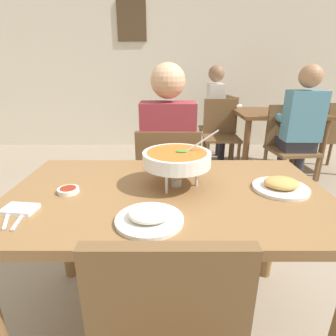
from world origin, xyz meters
name	(u,v)px	position (x,y,z in m)	size (l,w,h in m)	color
ground_plane	(168,321)	(0.00, 0.00, 0.00)	(16.00, 16.00, 0.00)	gray
cafe_rear_partition	(169,52)	(0.00, 3.58, 1.50)	(10.00, 0.10, 3.00)	beige
picture_frame_hung	(132,21)	(-0.55, 3.52, 1.93)	(0.44, 0.03, 0.56)	#4C3823
dining_table_main	(168,213)	(0.00, 0.00, 0.66)	(1.39, 0.83, 0.77)	brown
chair_diner_main	(168,182)	(0.00, 0.70, 0.51)	(0.44, 0.44, 0.90)	brown
diner_main	(168,149)	(0.00, 0.73, 0.75)	(0.40, 0.45, 1.31)	#2D2D38
curry_bowl	(177,159)	(0.04, 0.05, 0.90)	(0.33, 0.30, 0.26)	silver
rice_plate	(149,217)	(-0.06, -0.25, 0.79)	(0.24, 0.24, 0.06)	white
appetizer_plate	(281,186)	(0.50, 0.01, 0.79)	(0.24, 0.24, 0.06)	white
sauce_dish	(68,190)	(-0.43, -0.02, 0.78)	(0.09, 0.09, 0.02)	white
napkin_folded	(20,209)	(-0.56, -0.18, 0.78)	(0.12, 0.08, 0.02)	white
fork_utensil	(7,217)	(-0.58, -0.23, 0.78)	(0.01, 0.17, 0.01)	silver
spoon_utensil	(21,217)	(-0.53, -0.23, 0.78)	(0.01, 0.17, 0.01)	silver
dining_table_far	(277,123)	(1.34, 2.27, 0.63)	(1.00, 0.80, 0.77)	brown
chair_bg_left	(289,142)	(1.32, 1.81, 0.51)	(0.50, 0.50, 0.90)	brown
chair_bg_middle	(224,124)	(0.80, 2.84, 0.51)	(0.49, 0.49, 0.90)	brown
chair_bg_right	(335,134)	(2.04, 2.18, 0.51)	(0.46, 0.46, 0.90)	brown
chair_bg_corner	(221,131)	(0.68, 2.38, 0.51)	(0.44, 0.44, 0.90)	brown
patron_bg_left	(301,123)	(1.36, 1.69, 0.75)	(0.40, 0.45, 1.31)	#2D2D38
patron_bg_middle	(218,107)	(0.70, 2.83, 0.75)	(0.45, 0.40, 1.31)	#2D2D38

